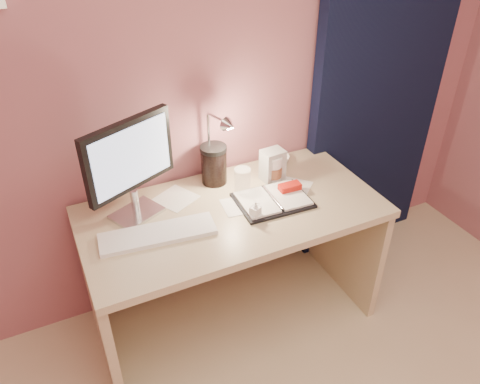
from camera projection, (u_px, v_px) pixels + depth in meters
name	position (u px, v px, depth m)	size (l,w,h in m)	color
room	(368.00, 73.00, 2.52)	(3.50, 3.50, 3.50)	#C6B28E
desk	(227.00, 237.00, 2.36)	(1.40, 0.70, 0.73)	tan
monitor	(129.00, 162.00, 1.98)	(0.42, 0.23, 0.47)	silver
keyboard	(158.00, 234.00, 2.01)	(0.50, 0.15, 0.02)	white
planner	(274.00, 199.00, 2.22)	(0.35, 0.27, 0.05)	black
paper_a	(294.00, 187.00, 2.33)	(0.15, 0.15, 0.00)	white
paper_b	(239.00, 206.00, 2.20)	(0.15, 0.15, 0.00)	white
paper_c	(176.00, 198.00, 2.24)	(0.17, 0.17, 0.00)	white
coffee_cup	(273.00, 169.00, 2.34)	(0.09, 0.09, 0.14)	white
clear_cup	(242.00, 182.00, 2.24)	(0.08, 0.08, 0.14)	white
bowl	(277.00, 159.00, 2.52)	(0.13, 0.13, 0.04)	white
lotion_bottle	(255.00, 210.00, 2.09)	(0.04, 0.04, 0.09)	white
dark_jar	(214.00, 166.00, 2.32)	(0.13, 0.13, 0.18)	black
product_box	(273.00, 165.00, 2.35)	(0.11, 0.09, 0.16)	#B4B4AF
desk_lamp	(210.00, 145.00, 2.20)	(0.13, 0.23, 0.38)	silver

